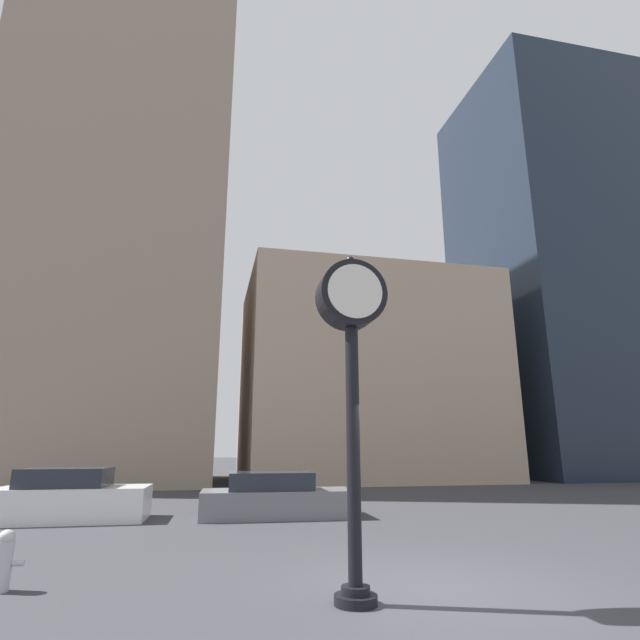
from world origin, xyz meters
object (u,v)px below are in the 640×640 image
object	(u,v)px
street_clock	(352,345)
car_white	(70,498)
car_grey	(276,498)
fire_hydrant_near	(4,560)

from	to	relation	value
street_clock	car_white	size ratio (longest dim) A/B	1.16
car_grey	fire_hydrant_near	world-z (taller)	car_grey
car_grey	car_white	bearing A→B (deg)	178.11
fire_hydrant_near	street_clock	bearing A→B (deg)	-19.32
car_white	car_grey	distance (m)	5.59
car_white	fire_hydrant_near	bearing A→B (deg)	-81.58
street_clock	car_grey	xyz separation A→B (m)	(0.07, 8.31, -2.81)
street_clock	car_grey	world-z (taller)	street_clock
car_white	car_grey	world-z (taller)	car_white
fire_hydrant_near	car_grey	bearing A→B (deg)	54.98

